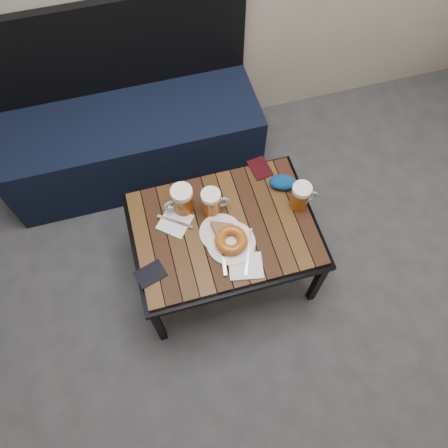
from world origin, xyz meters
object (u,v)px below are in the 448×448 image
object	(u,v)px
beer_mug_centre	(212,202)
plate_pie	(221,231)
knit_pouch	(283,182)
passport_navy	(151,274)
beer_mug_left	(182,200)
plate_bagel	(231,241)
cafe_table	(224,231)
beer_mug_right	(301,196)
bench	(132,135)
passport_burgundy	(260,168)

from	to	relation	value
beer_mug_centre	plate_pie	world-z (taller)	beer_mug_centre
knit_pouch	passport_navy	bearing A→B (deg)	-158.00
beer_mug_centre	passport_navy	size ratio (longest dim) A/B	1.14
beer_mug_left	plate_bagel	bearing A→B (deg)	117.38
cafe_table	plate_bagel	xyz separation A→B (m)	(0.01, -0.09, 0.07)
beer_mug_right	passport_navy	distance (m)	0.74
knit_pouch	beer_mug_right	bearing A→B (deg)	-70.95
cafe_table	passport_navy	distance (m)	0.39
bench	beer_mug_left	world-z (taller)	bench
beer_mug_right	plate_pie	size ratio (longest dim) A/B	0.74
bench	knit_pouch	xyz separation A→B (m)	(0.64, -0.66, 0.23)
beer_mug_left	passport_burgundy	size ratio (longest dim) A/B	1.25
beer_mug_left	beer_mug_centre	xyz separation A→B (m)	(0.13, -0.04, -0.01)
passport_navy	beer_mug_right	bearing A→B (deg)	85.68
beer_mug_right	knit_pouch	xyz separation A→B (m)	(-0.04, 0.12, -0.04)
bench	passport_burgundy	xyz separation A→B (m)	(0.57, -0.54, 0.20)
bench	knit_pouch	bearing A→B (deg)	-45.78
cafe_table	beer_mug_right	distance (m)	0.38
beer_mug_left	plate_bagel	distance (m)	0.28
beer_mug_left	plate_pie	distance (m)	0.22
bench	passport_navy	distance (m)	0.96
plate_pie	passport_burgundy	bearing A→B (deg)	46.23
beer_mug_centre	plate_bagel	size ratio (longest dim) A/B	0.51
passport_burgundy	cafe_table	bearing A→B (deg)	-142.57
beer_mug_centre	plate_pie	size ratio (longest dim) A/B	0.74
beer_mug_left	beer_mug_right	distance (m)	0.53
beer_mug_left	passport_burgundy	distance (m)	0.43
passport_navy	knit_pouch	world-z (taller)	knit_pouch
beer_mug_left	beer_mug_right	bearing A→B (deg)	159.47
plate_bagel	passport_navy	xyz separation A→B (m)	(-0.37, -0.05, -0.02)
beer_mug_left	beer_mug_right	world-z (taller)	beer_mug_left
beer_mug_centre	passport_burgundy	bearing A→B (deg)	34.54
beer_mug_left	passport_navy	xyz separation A→B (m)	(-0.21, -0.27, -0.07)
beer_mug_right	plate_pie	world-z (taller)	beer_mug_right
bench	plate_pie	size ratio (longest dim) A/B	7.41
cafe_table	passport_burgundy	distance (m)	0.36
passport_navy	beer_mug_centre	bearing A→B (deg)	108.52
plate_pie	passport_navy	size ratio (longest dim) A/B	1.55
passport_burgundy	passport_navy	bearing A→B (deg)	-155.59
beer_mug_centre	knit_pouch	world-z (taller)	beer_mug_centre
beer_mug_left	passport_navy	bearing A→B (deg)	45.20
beer_mug_right	knit_pouch	size ratio (longest dim) A/B	1.10
plate_bagel	passport_burgundy	world-z (taller)	plate_bagel
cafe_table	knit_pouch	distance (m)	0.36
beer_mug_right	plate_pie	bearing A→B (deg)	-166.23
plate_bagel	bench	bearing A→B (deg)	110.11
beer_mug_right	plate_pie	distance (m)	0.39
cafe_table	beer_mug_centre	size ratio (longest dim) A/B	6.04
beer_mug_right	bench	bearing A→B (deg)	137.57
beer_mug_right	plate_bagel	xyz separation A→B (m)	(-0.36, -0.11, -0.05)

